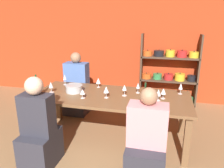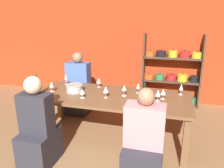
{
  "view_description": "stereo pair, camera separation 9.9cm",
  "coord_description": "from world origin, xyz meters",
  "px_view_note": "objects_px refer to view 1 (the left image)",
  "views": [
    {
      "loc": [
        0.79,
        -1.19,
        1.88
      ],
      "look_at": [
        0.02,
        1.94,
        0.89
      ],
      "focal_mm": 35.0,
      "sensor_mm": 36.0,
      "label": 1
    },
    {
      "loc": [
        0.88,
        -1.17,
        1.88
      ],
      "look_at": [
        0.02,
        1.94,
        0.89
      ],
      "focal_mm": 35.0,
      "sensor_mm": 36.0,
      "label": 2
    }
  ],
  "objects_px": {
    "wine_glass_empty_a": "(138,86)",
    "wine_glass_white_b": "(158,93)",
    "mixing_bowl": "(74,88)",
    "wine_glass_white_d": "(51,85)",
    "wine_bottle_dark": "(145,95)",
    "wine_bottle_green": "(37,88)",
    "wine_glass_empty_c": "(181,87)",
    "person_near_b": "(146,149)",
    "wine_glass_red_a": "(106,90)",
    "wine_glass_white_c": "(98,81)",
    "dining_table": "(110,100)",
    "person_far_a": "(77,91)",
    "shelf_unit": "(169,76)",
    "wine_glass_white_a": "(83,92)",
    "wine_glass_white_e": "(163,92)",
    "person_near_a": "(39,134)",
    "wine_glass_empty_b": "(124,88)",
    "wine_glass_red_b": "(65,78)",
    "wine_glass_red_c": "(38,91)"
  },
  "relations": [
    {
      "from": "shelf_unit",
      "to": "wine_glass_empty_c",
      "type": "distance_m",
      "value": 1.5
    },
    {
      "from": "person_near_b",
      "to": "wine_bottle_green",
      "type": "bearing_deg",
      "value": 162.72
    },
    {
      "from": "wine_bottle_green",
      "to": "wine_bottle_dark",
      "type": "relative_size",
      "value": 1.14
    },
    {
      "from": "shelf_unit",
      "to": "wine_glass_empty_b",
      "type": "height_order",
      "value": "shelf_unit"
    },
    {
      "from": "shelf_unit",
      "to": "wine_glass_empty_c",
      "type": "bearing_deg",
      "value": -83.63
    },
    {
      "from": "wine_glass_empty_c",
      "to": "dining_table",
      "type": "bearing_deg",
      "value": -162.82
    },
    {
      "from": "mixing_bowl",
      "to": "wine_glass_red_c",
      "type": "relative_size",
      "value": 1.6
    },
    {
      "from": "wine_glass_white_d",
      "to": "person_far_a",
      "type": "distance_m",
      "value": 1.03
    },
    {
      "from": "wine_glass_white_c",
      "to": "wine_glass_empty_c",
      "type": "distance_m",
      "value": 1.33
    },
    {
      "from": "wine_glass_white_b",
      "to": "person_near_b",
      "type": "height_order",
      "value": "person_near_b"
    },
    {
      "from": "person_near_a",
      "to": "wine_glass_red_b",
      "type": "bearing_deg",
      "value": 98.72
    },
    {
      "from": "wine_glass_empty_a",
      "to": "wine_glass_empty_b",
      "type": "distance_m",
      "value": 0.25
    },
    {
      "from": "wine_bottle_green",
      "to": "wine_glass_white_b",
      "type": "relative_size",
      "value": 1.98
    },
    {
      "from": "mixing_bowl",
      "to": "person_far_a",
      "type": "distance_m",
      "value": 0.96
    },
    {
      "from": "wine_glass_white_a",
      "to": "wine_glass_white_c",
      "type": "xyz_separation_m",
      "value": [
        0.07,
        0.56,
        0.01
      ]
    },
    {
      "from": "wine_glass_empty_a",
      "to": "wine_glass_empty_b",
      "type": "xyz_separation_m",
      "value": [
        -0.18,
        -0.18,
        0.01
      ]
    },
    {
      "from": "mixing_bowl",
      "to": "wine_glass_red_b",
      "type": "xyz_separation_m",
      "value": [
        -0.31,
        0.32,
        0.07
      ]
    },
    {
      "from": "wine_bottle_dark",
      "to": "wine_glass_white_a",
      "type": "distance_m",
      "value": 0.9
    },
    {
      "from": "wine_glass_red_a",
      "to": "person_near_a",
      "type": "relative_size",
      "value": 0.15
    },
    {
      "from": "wine_glass_white_a",
      "to": "wine_glass_white_e",
      "type": "height_order",
      "value": "wine_glass_white_e"
    },
    {
      "from": "dining_table",
      "to": "wine_glass_white_b",
      "type": "bearing_deg",
      "value": -3.92
    },
    {
      "from": "wine_glass_empty_c",
      "to": "wine_bottle_green",
      "type": "bearing_deg",
      "value": -163.7
    },
    {
      "from": "wine_glass_empty_c",
      "to": "wine_glass_white_b",
      "type": "bearing_deg",
      "value": -131.02
    },
    {
      "from": "wine_glass_red_a",
      "to": "person_near_b",
      "type": "bearing_deg",
      "value": -46.48
    },
    {
      "from": "shelf_unit",
      "to": "wine_bottle_green",
      "type": "bearing_deg",
      "value": -132.82
    },
    {
      "from": "wine_glass_red_a",
      "to": "person_near_a",
      "type": "height_order",
      "value": "person_near_a"
    },
    {
      "from": "wine_glass_empty_a",
      "to": "wine_glass_white_b",
      "type": "height_order",
      "value": "wine_glass_white_b"
    },
    {
      "from": "wine_bottle_dark",
      "to": "wine_glass_empty_b",
      "type": "bearing_deg",
      "value": 147.48
    },
    {
      "from": "dining_table",
      "to": "wine_glass_red_b",
      "type": "distance_m",
      "value": 0.99
    },
    {
      "from": "wine_bottle_green",
      "to": "person_far_a",
      "type": "bearing_deg",
      "value": 82.44
    },
    {
      "from": "person_near_a",
      "to": "person_far_a",
      "type": "height_order",
      "value": "person_far_a"
    },
    {
      "from": "dining_table",
      "to": "wine_glass_white_b",
      "type": "height_order",
      "value": "wine_glass_white_b"
    },
    {
      "from": "wine_glass_red_a",
      "to": "wine_bottle_dark",
      "type": "bearing_deg",
      "value": -5.71
    },
    {
      "from": "wine_bottle_dark",
      "to": "wine_bottle_green",
      "type": "bearing_deg",
      "value": -175.81
    },
    {
      "from": "wine_glass_white_e",
      "to": "wine_glass_white_b",
      "type": "bearing_deg",
      "value": -124.82
    },
    {
      "from": "mixing_bowl",
      "to": "wine_glass_white_d",
      "type": "bearing_deg",
      "value": -163.05
    },
    {
      "from": "wine_glass_empty_b",
      "to": "wine_glass_empty_a",
      "type": "bearing_deg",
      "value": 44.05
    },
    {
      "from": "wine_glass_red_b",
      "to": "wine_glass_white_e",
      "type": "distance_m",
      "value": 1.71
    },
    {
      "from": "wine_glass_empty_c",
      "to": "wine_glass_red_b",
      "type": "bearing_deg",
      "value": 179.59
    },
    {
      "from": "person_near_b",
      "to": "person_near_a",
      "type": "bearing_deg",
      "value": -178.88
    },
    {
      "from": "wine_glass_white_a",
      "to": "wine_glass_white_d",
      "type": "height_order",
      "value": "wine_glass_white_d"
    },
    {
      "from": "person_near_a",
      "to": "wine_glass_white_a",
      "type": "bearing_deg",
      "value": 59.88
    },
    {
      "from": "wine_glass_empty_b",
      "to": "person_far_a",
      "type": "xyz_separation_m",
      "value": [
        -1.12,
        0.82,
        -0.42
      ]
    },
    {
      "from": "shelf_unit",
      "to": "person_near_b",
      "type": "distance_m",
      "value": 2.63
    },
    {
      "from": "wine_glass_red_c",
      "to": "shelf_unit",
      "type": "bearing_deg",
      "value": 49.35
    },
    {
      "from": "wine_glass_empty_a",
      "to": "wine_glass_red_b",
      "type": "xyz_separation_m",
      "value": [
        -1.3,
        0.13,
        0.02
      ]
    },
    {
      "from": "wine_glass_white_a",
      "to": "wine_glass_empty_b",
      "type": "xyz_separation_m",
      "value": [
        0.57,
        0.25,
        0.03
      ]
    },
    {
      "from": "wine_glass_red_c",
      "to": "wine_glass_red_a",
      "type": "bearing_deg",
      "value": 14.92
    },
    {
      "from": "wine_glass_red_c",
      "to": "wine_glass_white_e",
      "type": "distance_m",
      "value": 1.82
    },
    {
      "from": "wine_bottle_green",
      "to": "wine_glass_red_a",
      "type": "relative_size",
      "value": 1.9
    }
  ]
}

